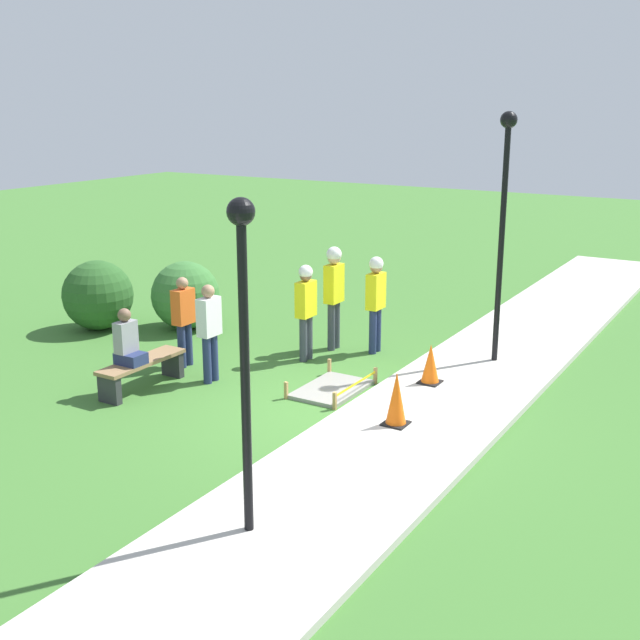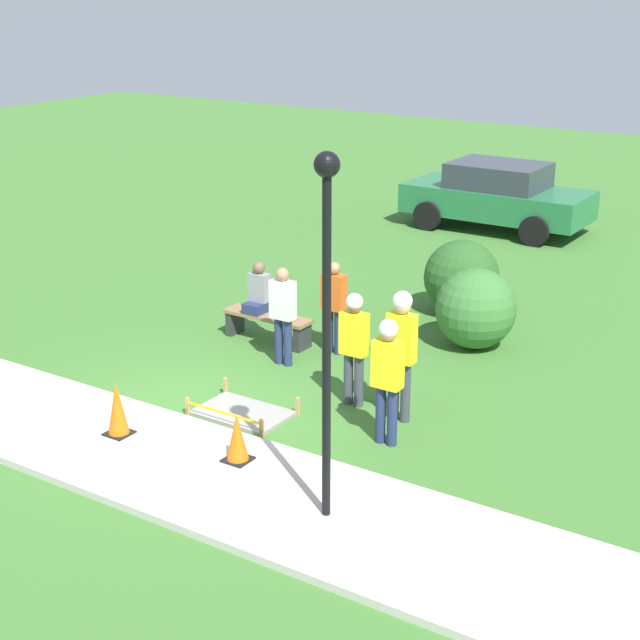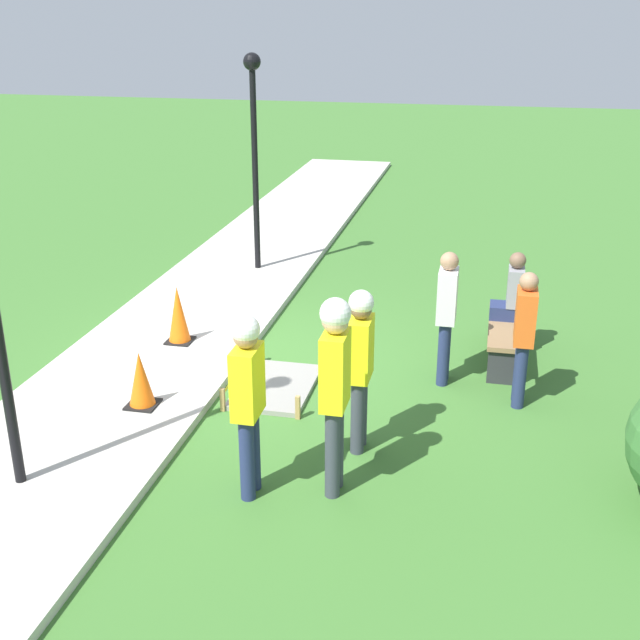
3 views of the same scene
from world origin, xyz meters
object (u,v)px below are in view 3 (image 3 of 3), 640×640
(traffic_cone_far_patch, at_px, (141,380))
(bystander_in_orange_shirt, at_px, (524,332))
(worker_trainee, at_px, (360,357))
(traffic_cone_near_patch, at_px, (178,315))
(lamppost_far, at_px, (254,129))
(person_seated_on_bench, at_px, (512,293))
(worker_supervisor, at_px, (335,377))
(worker_assistant, at_px, (248,390))
(park_bench, at_px, (505,335))
(bystander_in_gray_shirt, at_px, (446,310))

(traffic_cone_far_patch, height_order, bystander_in_orange_shirt, bystander_in_orange_shirt)
(worker_trainee, bearing_deg, traffic_cone_near_patch, -126.49)
(bystander_in_orange_shirt, height_order, lamppost_far, lamppost_far)
(person_seated_on_bench, height_order, worker_supervisor, worker_supervisor)
(person_seated_on_bench, xyz_separation_m, worker_assistant, (3.89, -2.36, 0.23))
(bystander_in_orange_shirt, distance_m, lamppost_far, 6.12)
(traffic_cone_near_patch, distance_m, person_seated_on_bench, 4.38)
(traffic_cone_far_patch, relative_size, worker_supervisor, 0.33)
(park_bench, distance_m, worker_trainee, 3.08)
(park_bench, xyz_separation_m, worker_supervisor, (3.45, -1.55, 0.84))
(traffic_cone_far_patch, bearing_deg, lamppost_far, -177.87)
(bystander_in_orange_shirt, xyz_separation_m, lamppost_far, (-4.05, -4.32, 1.55))
(bystander_in_orange_shirt, relative_size, lamppost_far, 0.45)
(lamppost_far, bearing_deg, worker_trainee, 26.37)
(traffic_cone_near_patch, xyz_separation_m, park_bench, (-0.57, 4.24, -0.14))
(traffic_cone_far_patch, distance_m, person_seated_on_bench, 4.81)
(park_bench, height_order, bystander_in_orange_shirt, bystander_in_orange_shirt)
(traffic_cone_far_patch, height_order, park_bench, traffic_cone_far_patch)
(worker_assistant, distance_m, bystander_in_orange_shirt, 3.46)
(worker_trainee, xyz_separation_m, bystander_in_orange_shirt, (-1.38, 1.62, -0.14))
(traffic_cone_near_patch, height_order, lamppost_far, lamppost_far)
(traffic_cone_far_patch, bearing_deg, worker_supervisor, 66.40)
(worker_supervisor, distance_m, worker_trainee, 0.84)
(traffic_cone_near_patch, height_order, person_seated_on_bench, person_seated_on_bench)
(bystander_in_orange_shirt, bearing_deg, bystander_in_gray_shirt, -114.56)
(worker_assistant, relative_size, bystander_in_gray_shirt, 1.09)
(traffic_cone_far_patch, relative_size, bystander_in_orange_shirt, 0.41)
(traffic_cone_near_patch, bearing_deg, worker_trainee, 53.51)
(worker_trainee, bearing_deg, park_bench, 150.97)
(worker_assistant, bearing_deg, lamppost_far, -164.07)
(traffic_cone_near_patch, xyz_separation_m, worker_trainee, (2.06, 2.78, 0.54))
(person_seated_on_bench, distance_m, bystander_in_orange_shirt, 1.48)
(person_seated_on_bench, xyz_separation_m, worker_trainee, (2.86, -1.51, 0.19))
(traffic_cone_far_patch, relative_size, bystander_in_gray_shirt, 0.39)
(traffic_cone_near_patch, distance_m, bystander_in_gray_shirt, 3.55)
(person_seated_on_bench, xyz_separation_m, worker_supervisor, (3.68, -1.60, 0.34))
(worker_assistant, bearing_deg, bystander_in_gray_shirt, 150.75)
(bystander_in_orange_shirt, height_order, bystander_in_gray_shirt, bystander_in_gray_shirt)
(traffic_cone_near_patch, relative_size, bystander_in_orange_shirt, 0.49)
(traffic_cone_near_patch, xyz_separation_m, worker_assistant, (3.09, 1.93, 0.59))
(worker_assistant, bearing_deg, traffic_cone_far_patch, -127.38)
(traffic_cone_near_patch, xyz_separation_m, bystander_in_gray_shirt, (0.27, 3.51, 0.44))
(park_bench, xyz_separation_m, person_seated_on_bench, (-0.23, 0.05, 0.50))
(traffic_cone_far_patch, bearing_deg, park_bench, 121.26)
(traffic_cone_far_patch, height_order, worker_trainee, worker_trainee)
(traffic_cone_far_patch, height_order, person_seated_on_bench, person_seated_on_bench)
(traffic_cone_near_patch, bearing_deg, lamppost_far, 178.53)
(worker_trainee, bearing_deg, traffic_cone_far_patch, -95.17)
(worker_trainee, height_order, bystander_in_orange_shirt, worker_trainee)
(traffic_cone_near_patch, distance_m, bystander_in_orange_shirt, 4.47)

